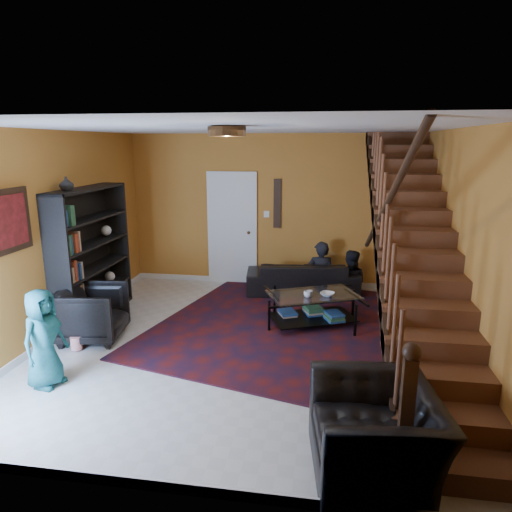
{
  "coord_description": "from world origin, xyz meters",
  "views": [
    {
      "loc": [
        1.05,
        -5.58,
        2.62
      ],
      "look_at": [
        0.12,
        0.4,
        1.12
      ],
      "focal_mm": 32.0,
      "sensor_mm": 36.0,
      "label": 1
    }
  ],
  "objects_px": {
    "bookshelf": "(92,257)",
    "coffee_table": "(313,307)",
    "sofa": "(302,277)",
    "armchair_right": "(375,433)",
    "armchair_left": "(92,313)"
  },
  "relations": [
    {
      "from": "bookshelf",
      "to": "coffee_table",
      "type": "relative_size",
      "value": 1.38
    },
    {
      "from": "sofa",
      "to": "armchair_right",
      "type": "height_order",
      "value": "armchair_right"
    },
    {
      "from": "armchair_right",
      "to": "coffee_table",
      "type": "distance_m",
      "value": 3.11
    },
    {
      "from": "sofa",
      "to": "armchair_right",
      "type": "bearing_deg",
      "value": 93.47
    },
    {
      "from": "sofa",
      "to": "armchair_left",
      "type": "relative_size",
      "value": 2.39
    },
    {
      "from": "armchair_right",
      "to": "bookshelf",
      "type": "bearing_deg",
      "value": -133.57
    },
    {
      "from": "sofa",
      "to": "coffee_table",
      "type": "relative_size",
      "value": 1.36
    },
    {
      "from": "sofa",
      "to": "armchair_left",
      "type": "height_order",
      "value": "armchair_left"
    },
    {
      "from": "coffee_table",
      "to": "armchair_left",
      "type": "bearing_deg",
      "value": -161.97
    },
    {
      "from": "bookshelf",
      "to": "sofa",
      "type": "relative_size",
      "value": 1.01
    },
    {
      "from": "bookshelf",
      "to": "armchair_left",
      "type": "distance_m",
      "value": 1.03
    },
    {
      "from": "armchair_left",
      "to": "coffee_table",
      "type": "relative_size",
      "value": 0.57
    },
    {
      "from": "bookshelf",
      "to": "coffee_table",
      "type": "distance_m",
      "value": 3.38
    },
    {
      "from": "bookshelf",
      "to": "sofa",
      "type": "distance_m",
      "value": 3.57
    },
    {
      "from": "sofa",
      "to": "coffee_table",
      "type": "xyz_separation_m",
      "value": [
        0.24,
        -1.5,
        -0.01
      ]
    }
  ]
}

